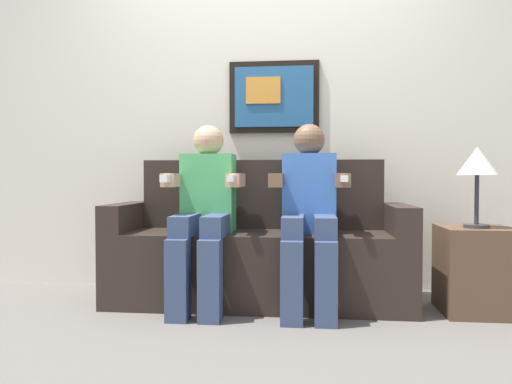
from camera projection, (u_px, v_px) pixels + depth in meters
The scene contains 7 objects.
ground_plane at pixel (253, 317), 2.74m from camera, with size 5.53×5.53×0.00m, color #66605B.
back_wall_assembly at pixel (265, 105), 3.46m from camera, with size 4.25×0.10×2.60m.
couch at pixel (259, 253), 3.06m from camera, with size 1.85×0.58×0.90m.
person_on_left at pixel (205, 207), 2.91m from camera, with size 0.46×0.56×1.11m.
person_on_right at pixel (309, 208), 2.85m from camera, with size 0.46×0.56×1.11m.
side_table_right at pixel (476, 270), 2.82m from camera, with size 0.40×0.40×0.50m.
table_lamp at pixel (477, 165), 2.75m from camera, with size 0.22×0.22×0.46m.
Camera 1 is at (0.31, -2.70, 0.79)m, focal length 34.13 mm.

